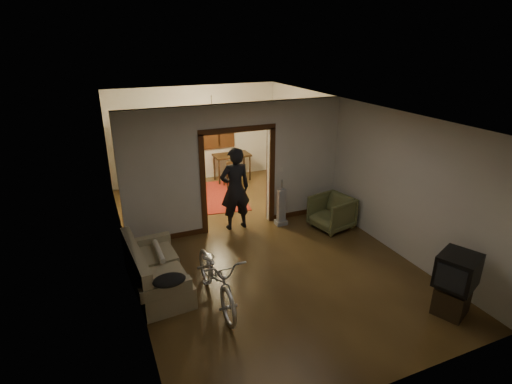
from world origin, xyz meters
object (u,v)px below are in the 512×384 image
bicycle (216,276)px  armchair (332,213)px  desk (232,167)px  sofa (157,266)px  locker (158,156)px  person (235,189)px

bicycle → armchair: 3.60m
bicycle → desk: bearing=67.6°
sofa → locker: 4.92m
bicycle → locker: 5.61m
desk → sofa: bearing=-133.1°
bicycle → desk: 5.99m
bicycle → armchair: bicycle is taller
sofa → armchair: bearing=6.8°
bicycle → person: size_ratio=0.98×
sofa → locker: locker is taller
bicycle → desk: bicycle is taller
sofa → armchair: (4.05, 0.79, -0.04)m
sofa → locker: (0.95, 4.79, 0.57)m
armchair → locker: (-3.10, 4.00, 0.61)m
locker → desk: locker is taller
armchair → desk: bearing=-178.3°
armchair → person: bearing=-125.6°
sofa → armchair: sofa is taller
armchair → person: person is taller
bicycle → locker: bearing=88.6°
sofa → bicycle: (0.82, -0.80, 0.07)m
bicycle → person: person is taller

